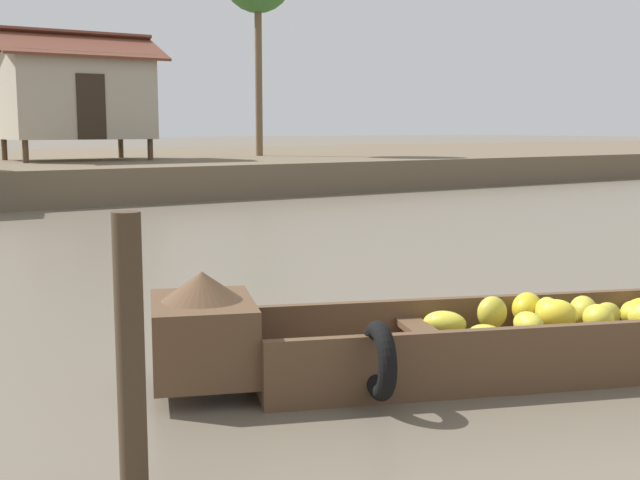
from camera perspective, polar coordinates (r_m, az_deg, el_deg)
ground_plane at (r=10.95m, az=-11.83°, el=-1.92°), size 300.00×300.00×0.00m
banana_boat at (r=6.50m, az=15.70°, el=-6.07°), size 5.81×3.01×0.84m
stilt_house_right at (r=25.17m, az=-16.68°, el=9.65°), size 4.64×3.37×3.71m
mooring_post at (r=4.12m, az=-13.05°, el=-7.97°), size 0.14×0.14×1.42m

